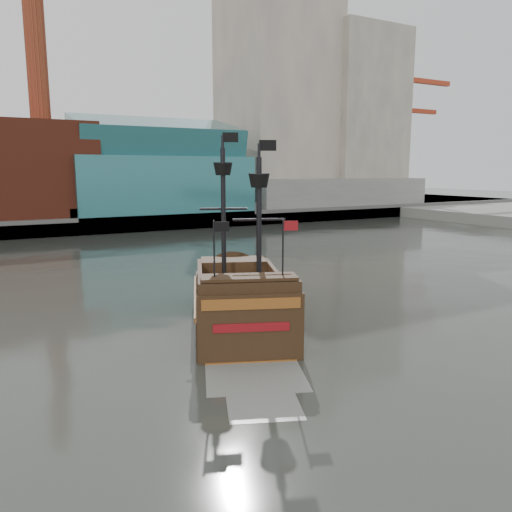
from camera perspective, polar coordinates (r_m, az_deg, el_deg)
ground at (r=25.44m, az=17.73°, el=-13.19°), size 400.00×400.00×0.00m
promenade_far at (r=109.65m, az=-19.52°, el=4.66°), size 220.00×60.00×2.00m
seawall at (r=80.75m, az=-16.12°, el=3.41°), size 220.00×1.00×2.60m
skyline at (r=104.04m, az=-16.63°, el=17.59°), size 149.00×45.00×62.00m
crane_a at (r=137.40m, az=16.20°, el=13.33°), size 22.50×4.00×32.25m
crane_b at (r=151.05m, az=16.07°, el=11.64°), size 19.10×4.00×26.25m
pirate_ship at (r=31.99m, az=-1.83°, el=-5.73°), size 11.24×18.04×13.00m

